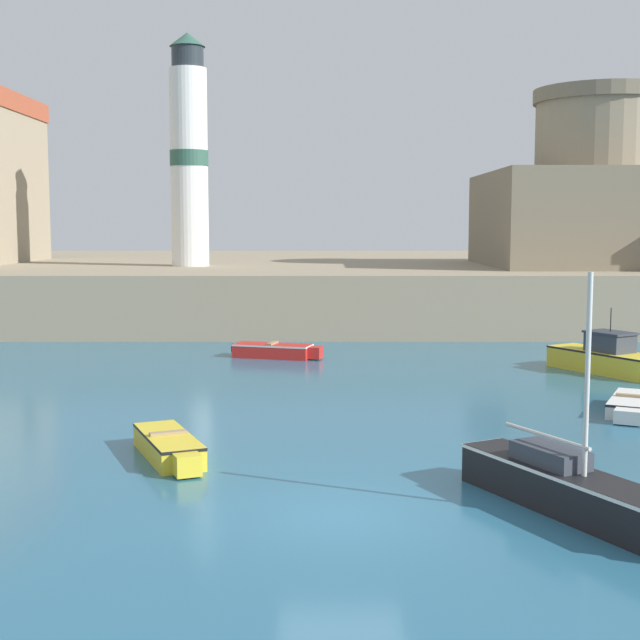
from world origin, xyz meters
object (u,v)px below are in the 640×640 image
(dinghy_red_0, at_px, (271,350))
(dinghy_yellow_2, at_px, (165,446))
(sailboat_black_4, at_px, (566,488))
(lighthouse, at_px, (185,154))
(dinghy_white_1, at_px, (630,405))
(fortress, at_px, (594,203))
(motorboat_yellow_5, at_px, (603,358))

(dinghy_red_0, distance_m, dinghy_yellow_2, 16.32)
(sailboat_black_4, bearing_deg, lighthouse, 109.43)
(dinghy_red_0, height_order, dinghy_white_1, dinghy_red_0)
(dinghy_red_0, bearing_deg, dinghy_white_1, -44.38)
(dinghy_red_0, bearing_deg, sailboat_black_4, -71.50)
(dinghy_red_0, xyz_separation_m, dinghy_yellow_2, (-1.73, -16.22, -0.01))
(fortress, bearing_deg, dinghy_red_0, -139.69)
(dinghy_white_1, relative_size, fortress, 0.28)
(sailboat_black_4, xyz_separation_m, fortress, (11.52, 35.82, 6.32))
(sailboat_black_4, xyz_separation_m, motorboat_yellow_5, (6.02, 16.41, 0.07))
(dinghy_white_1, height_order, fortress, fortress)
(motorboat_yellow_5, bearing_deg, dinghy_yellow_2, -139.66)
(dinghy_yellow_2, distance_m, lighthouse, 32.91)
(dinghy_red_0, bearing_deg, fortress, 40.31)
(motorboat_yellow_5, bearing_deg, dinghy_red_0, 163.15)
(dinghy_yellow_2, bearing_deg, dinghy_red_0, 83.92)
(dinghy_yellow_2, height_order, lighthouse, lighthouse)
(dinghy_white_1, bearing_deg, dinghy_red_0, 135.62)
(dinghy_white_1, relative_size, sailboat_black_4, 0.65)
(dinghy_red_0, distance_m, fortress, 24.88)
(dinghy_red_0, relative_size, dinghy_white_1, 1.07)
(dinghy_white_1, distance_m, dinghy_yellow_2, 14.02)
(dinghy_red_0, xyz_separation_m, fortress, (18.31, 15.53, 6.51))
(dinghy_yellow_2, bearing_deg, lighthouse, 97.21)
(dinghy_red_0, relative_size, fortress, 0.30)
(motorboat_yellow_5, xyz_separation_m, fortress, (5.50, 19.41, 6.24))
(dinghy_white_1, height_order, dinghy_yellow_2, dinghy_yellow_2)
(dinghy_white_1, xyz_separation_m, dinghy_yellow_2, (-13.03, -5.16, 0.06))
(dinghy_red_0, height_order, fortress, fortress)
(dinghy_yellow_2, height_order, motorboat_yellow_5, motorboat_yellow_5)
(motorboat_yellow_5, distance_m, lighthouse, 28.00)
(fortress, bearing_deg, lighthouse, -178.94)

